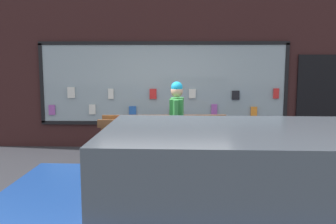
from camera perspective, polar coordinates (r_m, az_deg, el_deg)
name	(u,v)px	position (r m, az deg, el deg)	size (l,w,h in m)	color
ground_plane	(163,179)	(6.40, -0.78, -10.11)	(40.00, 40.00, 0.00)	#2D2D33
shopfront_facade	(168,70)	(8.48, 0.06, 6.44)	(8.67, 0.29, 3.58)	#331919
display_table_main	(165,127)	(7.04, -0.49, -2.25)	(2.45, 0.74, 0.92)	brown
person_browsing	(177,121)	(6.47, 1.35, -1.36)	(0.25, 0.65, 1.62)	#2D334C
small_dog	(148,159)	(6.51, -3.02, -7.14)	(0.26, 0.61, 0.43)	white
parked_car	(240,206)	(3.36, 10.91, -13.84)	(4.17, 1.95, 1.41)	navy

